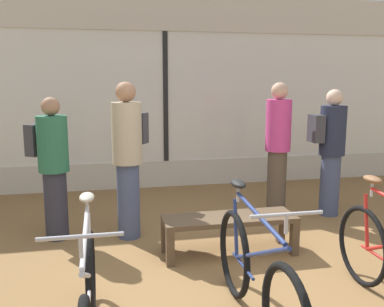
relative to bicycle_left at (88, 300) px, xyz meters
The scene contains 9 objects.
ground_plane 1.28m from the bicycle_left, 17.40° to the left, with size 24.00×24.00×0.00m, color olive.
shop_back_wall 4.72m from the bicycle_left, 75.11° to the left, with size 12.00×0.08×3.20m.
bicycle_left is the anchor object (origin of this frame).
bicycle_center 1.19m from the bicycle_left, ahead, with size 0.46×1.81×1.05m.
display_bench 1.97m from the bicycle_left, 44.70° to the left, with size 1.40×0.44×0.41m.
customer_near_rack 2.23m from the bicycle_left, 79.13° to the left, with size 0.50×0.56×1.80m.
customer_by_window 3.62m from the bicycle_left, 46.94° to the left, with size 0.37×0.37×1.79m.
customer_mid_floor 2.33m from the bicycle_left, 101.25° to the left, with size 0.56×0.52×1.64m.
customer_near_bench 3.95m from the bicycle_left, 37.63° to the left, with size 0.48×0.34×1.70m.
Camera 1 is at (-1.02, -3.11, 1.84)m, focal length 40.00 mm.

